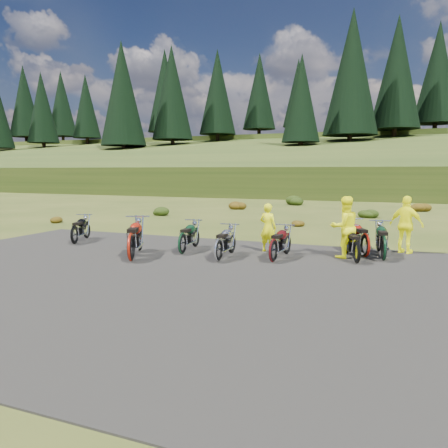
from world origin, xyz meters
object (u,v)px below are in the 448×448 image
at_px(motorcycle_3, 219,263).
at_px(person_middle, 268,229).
at_px(motorcycle_7, 383,262).
at_px(motorcycle_0, 75,245).

xyz_separation_m(motorcycle_3, person_middle, (0.89, 2.04, 0.79)).
xyz_separation_m(motorcycle_7, person_middle, (-3.56, 0.12, 0.79)).
relative_size(motorcycle_3, motorcycle_7, 0.92).
relative_size(motorcycle_7, person_middle, 1.32).
distance_m(motorcycle_0, motorcycle_7, 10.49).
distance_m(motorcycle_0, motorcycle_3, 6.04).
bearing_deg(motorcycle_0, person_middle, -100.16).
xyz_separation_m(motorcycle_0, motorcycle_3, (5.98, -0.88, 0.00)).
xyz_separation_m(motorcycle_0, motorcycle_7, (10.43, 1.05, 0.00)).
relative_size(motorcycle_3, person_middle, 1.22).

